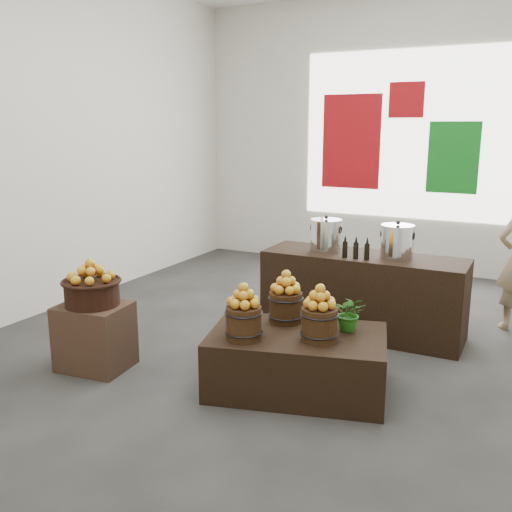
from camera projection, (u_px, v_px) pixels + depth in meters
The scene contains 22 objects.
ground at pixel (295, 341), 5.80m from camera, with size 7.00×7.00×0.00m, color #3D3D3B.
back_wall at pixel (391, 135), 8.38m from camera, with size 6.00×0.04×4.00m, color beige.
back_opening at pixel (412, 136), 8.23m from camera, with size 3.20×0.02×2.40m, color white.
deco_red_left at pixel (351, 142), 8.64m from camera, with size 0.90×0.04×1.40m, color #9D0C11.
deco_green_right at pixel (453, 158), 8.02m from camera, with size 0.70×0.04×1.00m, color #116D1A.
deco_red_upper at pixel (407, 100), 8.15m from camera, with size 0.50×0.04×0.50m, color #9D0C11.
crate at pixel (95, 336), 5.11m from camera, with size 0.59×0.49×0.59m, color #4D3224.
wicker_basket at pixel (92, 293), 5.02m from camera, with size 0.48×0.48×0.22m, color black.
apples_in_basket at pixel (91, 270), 4.98m from camera, with size 0.37×0.37×0.20m, color #AD0515, non-canonical shape.
display_table at pixel (297, 362), 4.70m from camera, with size 1.42×0.87×0.49m, color black.
apple_bucket_front_left at pixel (244, 323), 4.51m from camera, with size 0.28×0.28×0.26m, color #3A2010.
apples_in_bucket_front_left at pixel (243, 295), 4.46m from camera, with size 0.21×0.21×0.19m, color #AD0515, non-canonical shape.
apple_bucket_front_right at pixel (319, 324), 4.47m from camera, with size 0.28×0.28×0.26m, color #3A2010.
apples_in_bucket_front_right at pixel (320, 297), 4.42m from camera, with size 0.21×0.21×0.19m, color #AD0515, non-canonical shape.
apple_bucket_rear at pixel (286, 307), 4.89m from camera, with size 0.28×0.28×0.26m, color #3A2010.
apples_in_bucket_rear at pixel (286, 282), 4.84m from camera, with size 0.21×0.21×0.19m, color #AD0515, non-canonical shape.
herb_garnish_right at pixel (350, 313), 4.67m from camera, with size 0.27×0.24×0.30m, color #1C5A12.
herb_garnish_left at pixel (239, 309), 4.85m from camera, with size 0.14×0.11×0.25m, color #1C5A12.
counter at pixel (362, 294), 5.95m from camera, with size 2.07×0.66×0.85m, color black.
stock_pot_left at pixel (326, 236), 6.01m from camera, with size 0.32×0.32×0.32m, color silver.
stock_pot_center at pixel (397, 243), 5.68m from camera, with size 0.32×0.32×0.32m, color silver.
oil_cruets at pixel (359, 247), 5.65m from camera, with size 0.23×0.06×0.23m, color black, non-canonical shape.
Camera 1 is at (2.14, -5.03, 2.15)m, focal length 40.00 mm.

